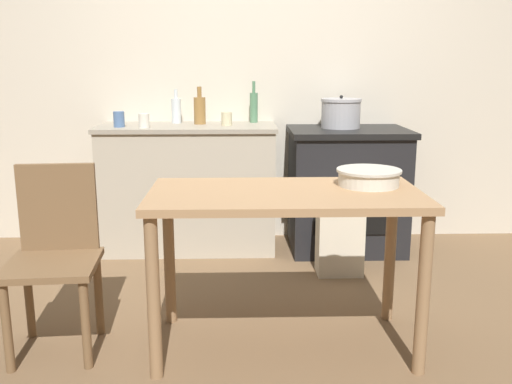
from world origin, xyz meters
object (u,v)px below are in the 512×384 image
stock_pot (341,113)px  bottle_mid_left (254,107)px  bottle_far_left (176,110)px  cup_center (119,119)px  chair (55,253)px  cup_center_left (227,119)px  mixing_bowl_large (369,176)px  work_table (285,215)px  flour_sack (340,242)px  stove (346,189)px  bottle_left (200,110)px  cup_center_right (144,121)px

stock_pot → bottle_mid_left: (-0.61, 0.15, 0.04)m
bottle_far_left → cup_center: size_ratio=2.30×
chair → stock_pot: 2.21m
bottle_mid_left → cup_center_left: bearing=-132.5°
chair → cup_center_left: size_ratio=9.23×
chair → bottle_far_left: (0.40, 1.60, 0.52)m
mixing_bowl_large → cup_center: size_ratio=2.89×
mixing_bowl_large → bottle_far_left: bottle_far_left is taller
work_table → flour_sack: 1.11m
chair → mixing_bowl_large: (1.46, 0.07, 0.34)m
stove → cup_center_left: bearing=-179.8°
flour_sack → bottle_far_left: bearing=147.3°
flour_sack → bottle_left: (-0.91, 0.63, 0.78)m
cup_center_left → cup_center: size_ratio=0.89×
cup_center_left → cup_center: (-0.72, -0.07, 0.01)m
work_table → stock_pot: stock_pot is taller
chair → cup_center: bearing=84.2°
work_table → cup_center_left: (-0.29, 1.45, 0.29)m
work_table → bottle_mid_left: 1.70m
cup_center_left → cup_center: bearing=-174.8°
stock_pot → bottle_left: (-0.99, 0.05, 0.02)m
flour_sack → cup_center_right: (-1.26, 0.40, 0.73)m
bottle_left → bottle_far_left: bearing=158.6°
flour_sack → mixing_bowl_large: (-0.02, -0.83, 0.58)m
stove → mixing_bowl_large: (-0.16, -1.35, 0.36)m
bottle_left → cup_center_right: bottle_left is taller
flour_sack → bottle_far_left: (-1.08, 0.69, 0.77)m
mixing_bowl_large → cup_center_right: 1.75m
chair → stove: bearing=37.3°
work_table → bottle_mid_left: bottle_mid_left is taller
stock_pot → cup_center: size_ratio=2.71×
mixing_bowl_large → cup_center: 1.91m
mixing_bowl_large → cup_center_left: bearing=117.2°
bottle_mid_left → bottle_far_left: bearing=-176.8°
chair → cup_center_right: cup_center_right is taller
stove → stock_pot: (-0.05, 0.05, 0.53)m
work_table → bottle_mid_left: bearing=93.5°
mixing_bowl_large → bottle_left: (-0.88, 1.45, 0.20)m
cup_center_right → bottle_left: bearing=32.7°
stove → stock_pot: stock_pot is taller
cup_center → stove: bearing=2.5°
stove → cup_center_right: (-1.40, -0.12, 0.50)m
stove → chair: 2.15m
flour_sack → cup_center_left: 1.14m
bottle_left → cup_center: size_ratio=2.51×
stove → mixing_bowl_large: 1.40m
work_table → cup_center_right: bearing=122.2°
chair → bottle_left: bearing=65.3°
chair → stock_pot: stock_pot is taller
chair → bottle_mid_left: 1.96m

